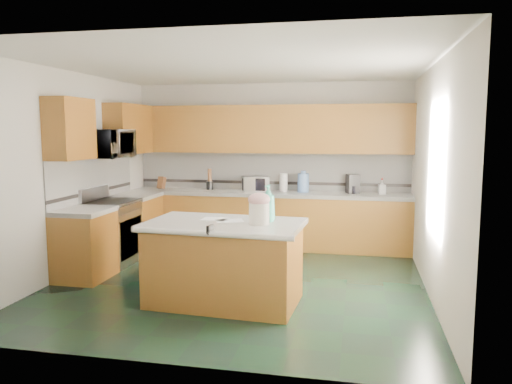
% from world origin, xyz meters
% --- Properties ---
extents(floor, '(4.60, 4.60, 0.00)m').
position_xyz_m(floor, '(0.00, 0.00, 0.00)').
color(floor, black).
rests_on(floor, ground).
extents(ceiling, '(4.60, 4.60, 0.00)m').
position_xyz_m(ceiling, '(0.00, 0.00, 2.70)').
color(ceiling, white).
rests_on(ceiling, ground).
extents(wall_back, '(4.60, 0.04, 2.70)m').
position_xyz_m(wall_back, '(0.00, 2.32, 1.35)').
color(wall_back, silver).
rests_on(wall_back, ground).
extents(wall_front, '(4.60, 0.04, 2.70)m').
position_xyz_m(wall_front, '(0.00, -2.32, 1.35)').
color(wall_front, silver).
rests_on(wall_front, ground).
extents(wall_left, '(0.04, 4.60, 2.70)m').
position_xyz_m(wall_left, '(-2.32, 0.00, 1.35)').
color(wall_left, silver).
rests_on(wall_left, ground).
extents(wall_right, '(0.04, 4.60, 2.70)m').
position_xyz_m(wall_right, '(2.32, 0.00, 1.35)').
color(wall_right, silver).
rests_on(wall_right, ground).
extents(back_base_cab, '(4.60, 0.60, 0.86)m').
position_xyz_m(back_base_cab, '(0.00, 2.00, 0.43)').
color(back_base_cab, '#5C320D').
rests_on(back_base_cab, ground).
extents(back_countertop, '(4.60, 0.64, 0.06)m').
position_xyz_m(back_countertop, '(0.00, 2.00, 0.89)').
color(back_countertop, white).
rests_on(back_countertop, back_base_cab).
extents(back_upper_cab, '(4.60, 0.33, 0.78)m').
position_xyz_m(back_upper_cab, '(0.00, 2.13, 1.94)').
color(back_upper_cab, '#5C320D').
rests_on(back_upper_cab, wall_back).
extents(back_backsplash, '(4.60, 0.02, 0.63)m').
position_xyz_m(back_backsplash, '(0.00, 2.29, 1.24)').
color(back_backsplash, silver).
rests_on(back_backsplash, back_countertop).
extents(back_accent_band, '(4.60, 0.01, 0.05)m').
position_xyz_m(back_accent_band, '(0.00, 2.28, 1.04)').
color(back_accent_band, black).
rests_on(back_accent_band, back_countertop).
extents(left_base_cab_rear, '(0.60, 0.82, 0.86)m').
position_xyz_m(left_base_cab_rear, '(-2.00, 1.29, 0.43)').
color(left_base_cab_rear, '#5C320D').
rests_on(left_base_cab_rear, ground).
extents(left_counter_rear, '(0.64, 0.82, 0.06)m').
position_xyz_m(left_counter_rear, '(-2.00, 1.29, 0.89)').
color(left_counter_rear, white).
rests_on(left_counter_rear, left_base_cab_rear).
extents(left_base_cab_front, '(0.60, 0.72, 0.86)m').
position_xyz_m(left_base_cab_front, '(-2.00, -0.24, 0.43)').
color(left_base_cab_front, '#5C320D').
rests_on(left_base_cab_front, ground).
extents(left_counter_front, '(0.64, 0.72, 0.06)m').
position_xyz_m(left_counter_front, '(-2.00, -0.24, 0.89)').
color(left_counter_front, white).
rests_on(left_counter_front, left_base_cab_front).
extents(left_backsplash, '(0.02, 2.30, 0.63)m').
position_xyz_m(left_backsplash, '(-2.29, 0.55, 1.24)').
color(left_backsplash, silver).
rests_on(left_backsplash, wall_left).
extents(left_accent_band, '(0.01, 2.30, 0.05)m').
position_xyz_m(left_accent_band, '(-2.28, 0.55, 1.04)').
color(left_accent_band, black).
rests_on(left_accent_band, wall_left).
extents(left_upper_cab_rear, '(0.33, 1.09, 0.78)m').
position_xyz_m(left_upper_cab_rear, '(-2.13, 1.42, 1.94)').
color(left_upper_cab_rear, '#5C320D').
rests_on(left_upper_cab_rear, wall_left).
extents(left_upper_cab_front, '(0.33, 0.72, 0.78)m').
position_xyz_m(left_upper_cab_front, '(-2.13, -0.24, 1.94)').
color(left_upper_cab_front, '#5C320D').
rests_on(left_upper_cab_front, wall_left).
extents(range_body, '(0.60, 0.76, 0.88)m').
position_xyz_m(range_body, '(-2.00, 0.50, 0.44)').
color(range_body, '#B7B7BC').
rests_on(range_body, ground).
extents(range_oven_door, '(0.02, 0.68, 0.55)m').
position_xyz_m(range_oven_door, '(-1.71, 0.50, 0.40)').
color(range_oven_door, black).
rests_on(range_oven_door, range_body).
extents(range_cooktop, '(0.62, 0.78, 0.04)m').
position_xyz_m(range_cooktop, '(-2.00, 0.50, 0.90)').
color(range_cooktop, black).
rests_on(range_cooktop, range_body).
extents(range_handle, '(0.02, 0.66, 0.02)m').
position_xyz_m(range_handle, '(-1.68, 0.50, 0.78)').
color(range_handle, '#B7B7BC').
rests_on(range_handle, range_body).
extents(range_backguard, '(0.06, 0.76, 0.18)m').
position_xyz_m(range_backguard, '(-2.26, 0.50, 1.02)').
color(range_backguard, '#B7B7BC').
rests_on(range_backguard, range_body).
extents(microwave, '(0.50, 0.73, 0.41)m').
position_xyz_m(microwave, '(-2.00, 0.50, 1.73)').
color(microwave, '#B7B7BC').
rests_on(microwave, wall_left).
extents(island_base, '(1.66, 1.02, 0.86)m').
position_xyz_m(island_base, '(0.02, -0.76, 0.43)').
color(island_base, '#5C320D').
rests_on(island_base, ground).
extents(island_top, '(1.77, 1.12, 0.06)m').
position_xyz_m(island_top, '(0.02, -0.76, 0.89)').
color(island_top, white).
rests_on(island_top, island_base).
extents(island_bullnose, '(1.71, 0.17, 0.06)m').
position_xyz_m(island_bullnose, '(0.02, -1.27, 0.89)').
color(island_bullnose, white).
rests_on(island_bullnose, island_base).
extents(treat_jar, '(0.29, 0.29, 0.23)m').
position_xyz_m(treat_jar, '(0.42, -0.81, 1.04)').
color(treat_jar, white).
rests_on(treat_jar, island_top).
extents(treat_jar_lid, '(0.24, 0.24, 0.15)m').
position_xyz_m(treat_jar_lid, '(0.42, -0.81, 1.19)').
color(treat_jar_lid, '#C88E8F').
rests_on(treat_jar_lid, treat_jar).
extents(treat_jar_knob, '(0.08, 0.03, 0.03)m').
position_xyz_m(treat_jar_knob, '(0.42, -0.81, 1.24)').
color(treat_jar_knob, tan).
rests_on(treat_jar_knob, treat_jar_lid).
extents(treat_jar_knob_end_l, '(0.04, 0.04, 0.04)m').
position_xyz_m(treat_jar_knob_end_l, '(0.38, -0.81, 1.24)').
color(treat_jar_knob_end_l, tan).
rests_on(treat_jar_knob_end_l, treat_jar_lid).
extents(treat_jar_knob_end_r, '(0.04, 0.04, 0.04)m').
position_xyz_m(treat_jar_knob_end_r, '(0.46, -0.81, 1.24)').
color(treat_jar_knob_end_r, tan).
rests_on(treat_jar_knob_end_r, treat_jar_lid).
extents(soap_bottle_island, '(0.19, 0.19, 0.41)m').
position_xyz_m(soap_bottle_island, '(0.49, -0.64, 1.12)').
color(soap_bottle_island, '#3CB79A').
rests_on(soap_bottle_island, island_top).
extents(paper_sheet_a, '(0.37, 0.33, 0.00)m').
position_xyz_m(paper_sheet_a, '(0.06, -0.70, 0.92)').
color(paper_sheet_a, white).
rests_on(paper_sheet_a, island_top).
extents(paper_sheet_b, '(0.30, 0.24, 0.00)m').
position_xyz_m(paper_sheet_b, '(-0.13, -0.61, 0.92)').
color(paper_sheet_b, white).
rests_on(paper_sheet_b, island_top).
extents(clamp_body, '(0.05, 0.10, 0.09)m').
position_xyz_m(clamp_body, '(0.00, -1.25, 0.93)').
color(clamp_body, black).
rests_on(clamp_body, island_top).
extents(clamp_handle, '(0.02, 0.07, 0.02)m').
position_xyz_m(clamp_handle, '(0.00, -1.31, 0.91)').
color(clamp_handle, black).
rests_on(clamp_handle, island_top).
extents(knife_block, '(0.14, 0.17, 0.22)m').
position_xyz_m(knife_block, '(-1.86, 2.05, 1.02)').
color(knife_block, '#472814').
rests_on(knife_block, back_countertop).
extents(utensil_crock, '(0.12, 0.12, 0.14)m').
position_xyz_m(utensil_crock, '(-1.01, 2.08, 0.99)').
color(utensil_crock, black).
rests_on(utensil_crock, back_countertop).
extents(utensil_bundle, '(0.07, 0.07, 0.21)m').
position_xyz_m(utensil_bundle, '(-1.01, 2.08, 1.17)').
color(utensil_bundle, '#472814').
rests_on(utensil_bundle, utensil_crock).
extents(toaster_oven, '(0.49, 0.41, 0.24)m').
position_xyz_m(toaster_oven, '(-0.21, 2.05, 1.04)').
color(toaster_oven, '#B7B7BC').
rests_on(toaster_oven, back_countertop).
extents(toaster_oven_door, '(0.38, 0.01, 0.20)m').
position_xyz_m(toaster_oven_door, '(-0.21, 1.91, 1.04)').
color(toaster_oven_door, black).
rests_on(toaster_oven_door, toaster_oven).
extents(paper_towel, '(0.13, 0.13, 0.30)m').
position_xyz_m(paper_towel, '(0.25, 2.10, 1.07)').
color(paper_towel, white).
rests_on(paper_towel, back_countertop).
extents(paper_towel_base, '(0.20, 0.20, 0.01)m').
position_xyz_m(paper_towel_base, '(0.25, 2.10, 0.93)').
color(paper_towel_base, '#B7B7BC').
rests_on(paper_towel_base, back_countertop).
extents(water_jug, '(0.19, 0.19, 0.31)m').
position_xyz_m(water_jug, '(0.58, 2.06, 1.07)').
color(water_jug, '#618BCC').
rests_on(water_jug, back_countertop).
extents(water_jug_neck, '(0.09, 0.09, 0.04)m').
position_xyz_m(water_jug_neck, '(0.58, 2.06, 1.25)').
color(water_jug_neck, '#618BCC').
rests_on(water_jug_neck, water_jug).
extents(coffee_maker, '(0.23, 0.24, 0.30)m').
position_xyz_m(coffee_maker, '(1.37, 2.08, 1.07)').
color(coffee_maker, black).
rests_on(coffee_maker, back_countertop).
extents(coffee_carafe, '(0.12, 0.12, 0.12)m').
position_xyz_m(coffee_carafe, '(1.37, 2.04, 0.98)').
color(coffee_carafe, black).
rests_on(coffee_carafe, back_countertop).
extents(soap_bottle_back, '(0.12, 0.12, 0.23)m').
position_xyz_m(soap_bottle_back, '(1.83, 2.05, 1.03)').
color(soap_bottle_back, white).
rests_on(soap_bottle_back, back_countertop).
extents(soap_back_cap, '(0.02, 0.02, 0.03)m').
position_xyz_m(soap_back_cap, '(1.83, 2.05, 1.16)').
color(soap_back_cap, red).
rests_on(soap_back_cap, soap_bottle_back).
extents(window_light_proxy, '(0.02, 1.40, 1.10)m').
position_xyz_m(window_light_proxy, '(2.29, -0.20, 1.50)').
color(window_light_proxy, white).
rests_on(window_light_proxy, wall_right).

